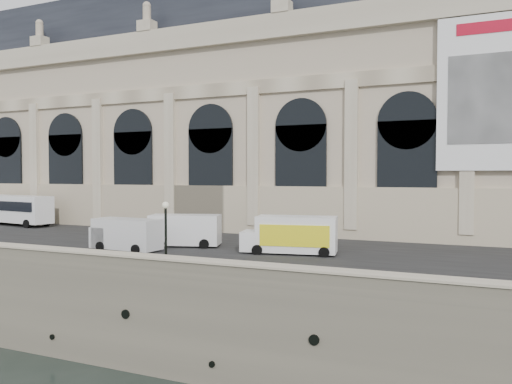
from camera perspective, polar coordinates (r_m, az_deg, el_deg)
ground at (r=34.80m, az=-17.32°, el=-18.53°), size 260.00×260.00×0.00m
quay at (r=64.00m, az=3.69°, el=-6.23°), size 160.00×70.00×6.00m
street at (r=44.57m, az=-5.51°, el=-5.91°), size 160.00×24.00×0.06m
parapet at (r=33.52m, az=-16.76°, el=-7.59°), size 160.00×1.40×1.21m
museum at (r=62.32m, az=-2.83°, el=8.97°), size 69.00×18.70×29.10m
bus_left at (r=67.12m, az=-26.05°, el=-1.72°), size 12.55×4.25×3.63m
van_b at (r=41.71m, az=-14.91°, el=-4.70°), size 5.98×2.69×2.61m
van_c at (r=43.08m, az=-8.60°, el=-4.36°), size 6.54×4.02×2.73m
box_truck at (r=38.70m, az=4.03°, el=-4.94°), size 7.60×3.61×2.95m
lamp_right at (r=32.88m, az=-10.27°, el=-4.95°), size 0.45×0.45×4.41m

